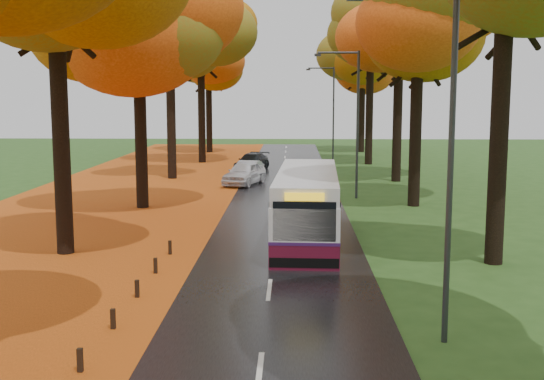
{
  "coord_description": "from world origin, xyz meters",
  "views": [
    {
      "loc": [
        0.65,
        -7.27,
        5.7
      ],
      "look_at": [
        0.0,
        14.69,
        2.6
      ],
      "focal_mm": 45.0,
      "sensor_mm": 36.0,
      "label": 1
    }
  ],
  "objects_px": {
    "streetlamp_far": "(331,106)",
    "car_dark": "(252,162)",
    "streetlamp_near": "(440,139)",
    "car_white": "(244,173)",
    "bus": "(307,203)",
    "streetlamp_mid": "(353,112)",
    "car_silver": "(248,170)"
  },
  "relations": [
    {
      "from": "streetlamp_near",
      "to": "car_dark",
      "type": "relative_size",
      "value": 1.82
    },
    {
      "from": "streetlamp_mid",
      "to": "car_dark",
      "type": "relative_size",
      "value": 1.82
    },
    {
      "from": "bus",
      "to": "car_dark",
      "type": "xyz_separation_m",
      "value": [
        -3.6,
        23.99,
        -0.76
      ]
    },
    {
      "from": "bus",
      "to": "car_silver",
      "type": "distance_m",
      "value": 18.92
    },
    {
      "from": "car_white",
      "to": "car_silver",
      "type": "relative_size",
      "value": 1.14
    },
    {
      "from": "streetlamp_near",
      "to": "car_silver",
      "type": "bearing_deg",
      "value": 101.89
    },
    {
      "from": "car_white",
      "to": "streetlamp_near",
      "type": "bearing_deg",
      "value": -60.14
    },
    {
      "from": "streetlamp_far",
      "to": "car_dark",
      "type": "height_order",
      "value": "streetlamp_far"
    },
    {
      "from": "bus",
      "to": "car_white",
      "type": "xyz_separation_m",
      "value": [
        -3.6,
        15.95,
        -0.67
      ]
    },
    {
      "from": "streetlamp_far",
      "to": "car_dark",
      "type": "relative_size",
      "value": 1.82
    },
    {
      "from": "car_white",
      "to": "car_dark",
      "type": "xyz_separation_m",
      "value": [
        0.0,
        8.04,
        -0.09
      ]
    },
    {
      "from": "bus",
      "to": "car_silver",
      "type": "bearing_deg",
      "value": 103.21
    },
    {
      "from": "streetlamp_mid",
      "to": "car_silver",
      "type": "distance_m",
      "value": 10.77
    },
    {
      "from": "streetlamp_mid",
      "to": "bus",
      "type": "height_order",
      "value": "streetlamp_mid"
    },
    {
      "from": "streetlamp_near",
      "to": "car_dark",
      "type": "distance_m",
      "value": 35.98
    },
    {
      "from": "bus",
      "to": "car_silver",
      "type": "height_order",
      "value": "bus"
    },
    {
      "from": "car_dark",
      "to": "streetlamp_far",
      "type": "bearing_deg",
      "value": 68.45
    },
    {
      "from": "car_white",
      "to": "car_dark",
      "type": "height_order",
      "value": "car_white"
    },
    {
      "from": "streetlamp_mid",
      "to": "streetlamp_far",
      "type": "bearing_deg",
      "value": 90.0
    },
    {
      "from": "bus",
      "to": "streetlamp_mid",
      "type": "bearing_deg",
      "value": 78.31
    },
    {
      "from": "streetlamp_far",
      "to": "car_silver",
      "type": "distance_m",
      "value": 16.07
    },
    {
      "from": "car_white",
      "to": "car_silver",
      "type": "height_order",
      "value": "car_white"
    },
    {
      "from": "car_silver",
      "to": "car_dark",
      "type": "distance_m",
      "value": 5.43
    },
    {
      "from": "streetlamp_near",
      "to": "car_white",
      "type": "bearing_deg",
      "value": 103.06
    },
    {
      "from": "streetlamp_mid",
      "to": "bus",
      "type": "distance_m",
      "value": 11.6
    },
    {
      "from": "car_dark",
      "to": "car_silver",
      "type": "bearing_deg",
      "value": -75.68
    },
    {
      "from": "streetlamp_far",
      "to": "car_dark",
      "type": "bearing_deg",
      "value": -125.55
    },
    {
      "from": "streetlamp_mid",
      "to": "streetlamp_near",
      "type": "bearing_deg",
      "value": -90.0
    },
    {
      "from": "streetlamp_mid",
      "to": "car_silver",
      "type": "bearing_deg",
      "value": 128.9
    },
    {
      "from": "bus",
      "to": "car_white",
      "type": "bearing_deg",
      "value": 105.05
    },
    {
      "from": "bus",
      "to": "car_white",
      "type": "distance_m",
      "value": 16.36
    },
    {
      "from": "streetlamp_near",
      "to": "car_white",
      "type": "height_order",
      "value": "streetlamp_near"
    }
  ]
}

